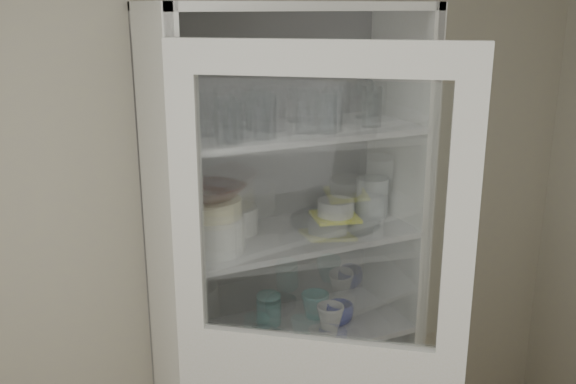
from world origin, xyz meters
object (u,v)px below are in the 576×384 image
cream_bowl (212,208)px  mug_white (330,317)px  terracotta_bowl (212,192)px  white_ramekin (336,208)px  goblet_2 (296,101)px  yellow_trivet (335,217)px  mug_teal (315,305)px  goblet_0 (169,107)px  plate_stack_front (213,233)px  goblet_3 (364,96)px  glass_platter (335,220)px  pantry_cabinet (281,302)px  plate_stack_back (233,219)px  measuring_cups (263,336)px  mug_blue (340,313)px  teal_jar (269,309)px  white_canister (184,328)px  goblet_1 (238,106)px  grey_bowl_stack (372,197)px

cream_bowl → mug_white: (0.46, -0.03, -0.51)m
terracotta_bowl → white_ramekin: 0.56m
goblet_2 → yellow_trivet: 0.48m
mug_white → goblet_2: bearing=112.2°
goblet_2 → mug_teal: goblet_2 is taller
goblet_0 → plate_stack_front: size_ratio=0.81×
goblet_3 → glass_platter: (-0.15, -0.05, -0.48)m
pantry_cabinet → plate_stack_back: 0.42m
cream_bowl → measuring_cups: size_ratio=1.83×
mug_blue → mug_teal: 0.11m
cream_bowl → yellow_trivet: 0.55m
teal_jar → goblet_0: bearing=175.0°
goblet_0 → plate_stack_front: (0.09, -0.15, -0.43)m
glass_platter → mug_white: (-0.07, -0.10, -0.36)m
glass_platter → mug_teal: bearing=169.8°
white_canister → mug_teal: bearing=-2.6°
plate_stack_back → teal_jar: 0.41m
mug_white → white_canister: white_canister is taller
goblet_0 → goblet_3: bearing=-2.1°
mug_teal → mug_white: bearing=-76.3°
goblet_2 → teal_jar: size_ratio=1.32×
goblet_0 → terracotta_bowl: goblet_0 is taller
goblet_1 → cream_bowl: size_ratio=0.78×
white_ramekin → white_canister: bearing=176.4°
grey_bowl_stack → measuring_cups: grey_bowl_stack is taller
plate_stack_front → measuring_cups: (0.18, -0.01, -0.44)m
cream_bowl → measuring_cups: 0.57m
pantry_cabinet → plate_stack_back: pantry_cabinet is taller
mug_white → teal_jar: (-0.20, 0.15, 0.01)m
terracotta_bowl → mug_white: bearing=-3.6°
terracotta_bowl → measuring_cups: size_ratio=1.91×
goblet_3 → plate_stack_front: bearing=-169.7°
glass_platter → measuring_cups: glass_platter is taller
white_canister → plate_stack_front: bearing=-49.9°
goblet_0 → mug_white: bearing=-18.2°
goblet_3 → terracotta_bowl: goblet_3 is taller
plate_stack_back → yellow_trivet: (0.40, -0.08, -0.02)m
mug_blue → teal_jar: (-0.25, 0.13, 0.02)m
goblet_1 → goblet_3: size_ratio=0.91×
yellow_trivet → grey_bowl_stack: (0.18, 0.01, 0.05)m
plate_stack_back → mug_blue: plate_stack_back is taller
goblet_0 → grey_bowl_stack: (0.80, -0.07, -0.41)m
glass_platter → yellow_trivet: bearing=0.0°
pantry_cabinet → mug_blue: pantry_cabinet is taller
white_ramekin → goblet_3: bearing=19.7°
cream_bowl → mug_teal: (0.45, 0.08, -0.50)m
terracotta_bowl → yellow_trivet: bearing=7.5°
goblet_3 → mug_teal: goblet_3 is taller
glass_platter → teal_jar: bearing=169.2°
plate_stack_back → glass_platter: 0.41m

